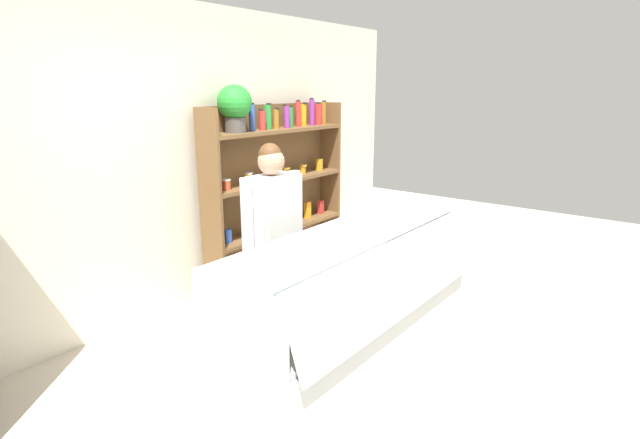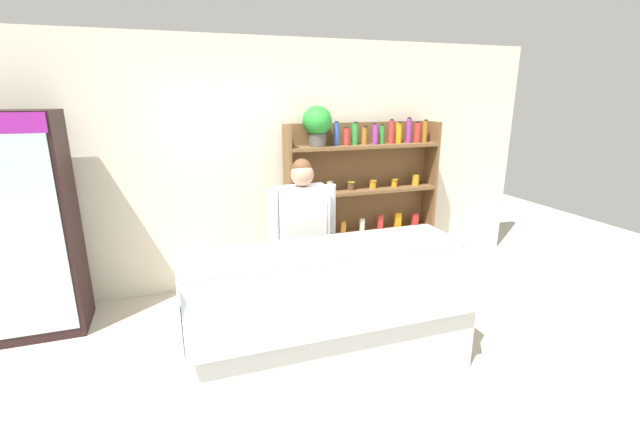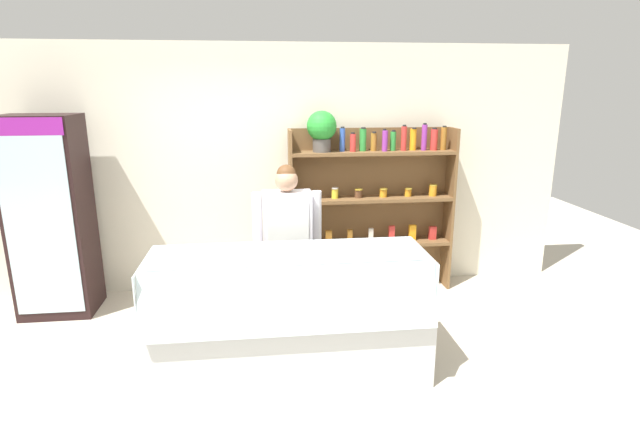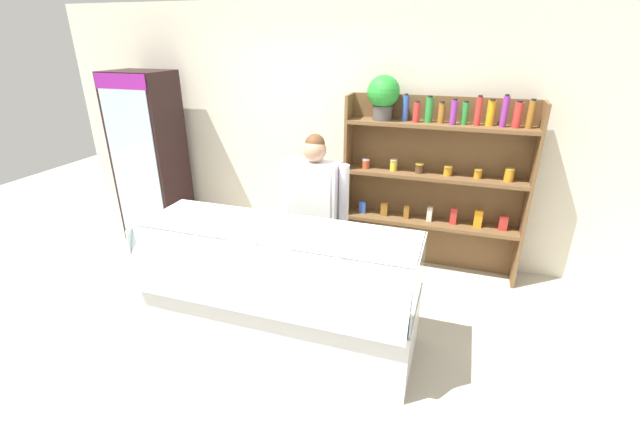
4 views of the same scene
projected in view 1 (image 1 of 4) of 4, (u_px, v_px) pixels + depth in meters
name	position (u px, v px, depth m)	size (l,w,h in m)	color
ground_plane	(350.00, 379.00, 3.49)	(12.00, 12.00, 0.00)	beige
back_wall	(163.00, 162.00, 4.32)	(6.80, 0.10, 2.70)	silver
shelving_unit	(269.00, 172.00, 5.04)	(1.81, 0.31, 2.01)	brown
deli_display_case	(351.00, 328.00, 3.57)	(2.17, 0.81, 1.01)	silver
shop_clerk	(273.00, 226.00, 3.90)	(0.63, 0.25, 1.58)	#2D2D38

